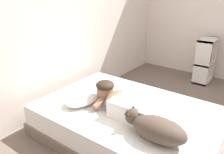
% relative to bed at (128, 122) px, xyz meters
% --- Properties ---
extents(ground_plane, '(12.97, 12.97, 0.00)m').
position_rel_bed_xyz_m(ground_plane, '(0.18, -0.59, -0.18)').
color(ground_plane, '#66564C').
extents(back_wall, '(4.48, 0.12, 2.50)m').
position_rel_bed_xyz_m(back_wall, '(0.18, 1.14, 1.07)').
color(back_wall, silver).
rests_on(back_wall, ground).
extents(side_wall_right, '(0.10, 6.35, 2.50)m').
position_rel_bed_xyz_m(side_wall_right, '(2.47, -0.25, 1.07)').
color(side_wall_right, beige).
rests_on(side_wall_right, ground).
extents(bed, '(1.31, 1.92, 0.36)m').
position_rel_bed_xyz_m(bed, '(0.00, 0.00, 0.00)').
color(bed, '#726051').
rests_on(bed, ground).
extents(pillow, '(0.52, 0.32, 0.11)m').
position_rel_bed_xyz_m(pillow, '(-0.17, 0.47, 0.24)').
color(pillow, white).
rests_on(pillow, bed).
extents(person_lying, '(0.43, 0.92, 0.27)m').
position_rel_bed_xyz_m(person_lying, '(-0.07, -0.11, 0.29)').
color(person_lying, white).
rests_on(person_lying, bed).
extents(dog, '(0.26, 0.57, 0.21)m').
position_rel_bed_xyz_m(dog, '(-0.30, -0.46, 0.29)').
color(dog, '#4C3D33').
rests_on(dog, bed).
extents(coffee_cup, '(0.12, 0.09, 0.07)m').
position_rel_bed_xyz_m(coffee_cup, '(0.16, 0.46, 0.22)').
color(coffee_cup, '#D84C47').
rests_on(coffee_cup, bed).
extents(cell_phone, '(0.07, 0.14, 0.01)m').
position_rel_bed_xyz_m(cell_phone, '(-0.06, 0.03, 0.19)').
color(cell_phone, black).
rests_on(cell_phone, bed).
extents(bookshelf, '(0.45, 0.24, 0.75)m').
position_rel_bed_xyz_m(bookshelf, '(2.10, -0.21, 0.20)').
color(bookshelf, silver).
rests_on(bookshelf, ground).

